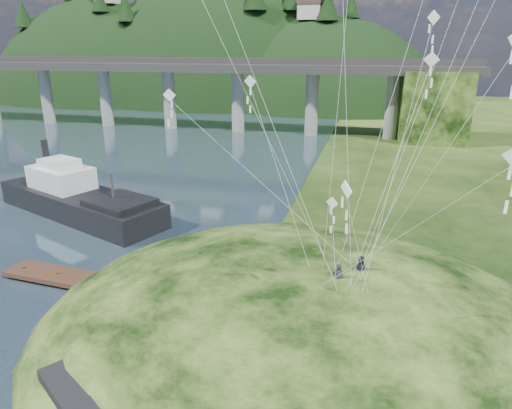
# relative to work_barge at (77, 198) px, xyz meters

# --- Properties ---
(ground) EXTENTS (320.00, 320.00, 0.00)m
(ground) POSITION_rel_work_barge_xyz_m (18.84, -17.51, -1.89)
(ground) COLOR black
(ground) RESTS_ON ground
(grass_hill) EXTENTS (36.00, 32.00, 13.00)m
(grass_hill) POSITION_rel_work_barge_xyz_m (26.84, -15.51, -3.39)
(grass_hill) COLOR black
(grass_hill) RESTS_ON ground
(bridge) EXTENTS (160.00, 11.00, 15.00)m
(bridge) POSITION_rel_work_barge_xyz_m (-7.62, 52.55, 7.81)
(bridge) COLOR #2D2B2B
(bridge) RESTS_ON ground
(far_ridge) EXTENTS (153.00, 70.00, 94.50)m
(far_ridge) POSITION_rel_work_barge_xyz_m (-24.74, 104.66, -9.33)
(far_ridge) COLOR black
(far_ridge) RESTS_ON ground
(work_barge) EXTENTS (22.27, 13.39, 7.56)m
(work_barge) POSITION_rel_work_barge_xyz_m (0.00, 0.00, 0.00)
(work_barge) COLOR black
(work_barge) RESTS_ON ground
(wooden_dock) EXTENTS (15.22, 3.35, 1.08)m
(wooden_dock) POSITION_rel_work_barge_xyz_m (10.69, -13.71, -1.42)
(wooden_dock) COLOR #382216
(wooden_dock) RESTS_ON ground
(kite_flyers) EXTENTS (1.99, 2.14, 1.78)m
(kite_flyers) POSITION_rel_work_barge_xyz_m (29.79, -15.78, 3.88)
(kite_flyers) COLOR #282935
(kite_flyers) RESTS_ON ground
(kite_swarm) EXTENTS (20.81, 14.23, 18.98)m
(kite_swarm) POSITION_rel_work_barge_xyz_m (29.07, -17.14, 16.57)
(kite_swarm) COLOR white
(kite_swarm) RESTS_ON ground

